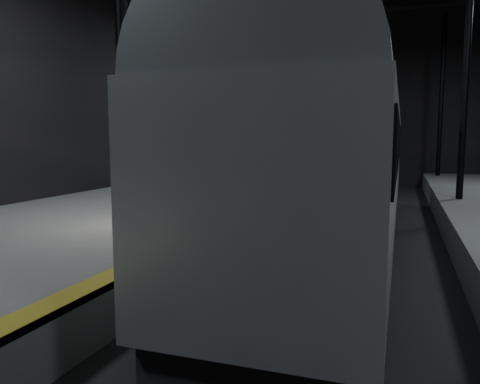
% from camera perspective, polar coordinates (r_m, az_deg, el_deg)
% --- Properties ---
extents(ground, '(44.00, 44.00, 0.00)m').
position_cam_1_polar(ground, '(12.88, 11.53, -8.98)').
color(ground, black).
rests_on(ground, ground).
extents(platform_left, '(9.00, 43.80, 1.00)m').
position_cam_1_polar(platform_left, '(15.56, -17.05, -4.52)').
color(platform_left, '#585855').
rests_on(platform_left, ground).
extents(tactile_strip, '(0.50, 43.80, 0.01)m').
position_cam_1_polar(tactile_strip, '(13.44, -2.27, -3.79)').
color(tactile_strip, olive).
rests_on(tactile_strip, platform_left).
extents(track, '(2.40, 43.00, 0.24)m').
position_cam_1_polar(track, '(12.86, 11.54, -8.69)').
color(track, '#3F3328').
rests_on(track, ground).
extents(train, '(3.05, 20.34, 5.44)m').
position_cam_1_polar(train, '(14.65, 12.97, 4.90)').
color(train, '#A6A8AE').
rests_on(train, ground).
extents(woman, '(0.63, 0.49, 1.53)m').
position_cam_1_polar(woman, '(15.95, -8.16, 0.57)').
color(woman, '#8E7D57').
rests_on(woman, platform_left).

